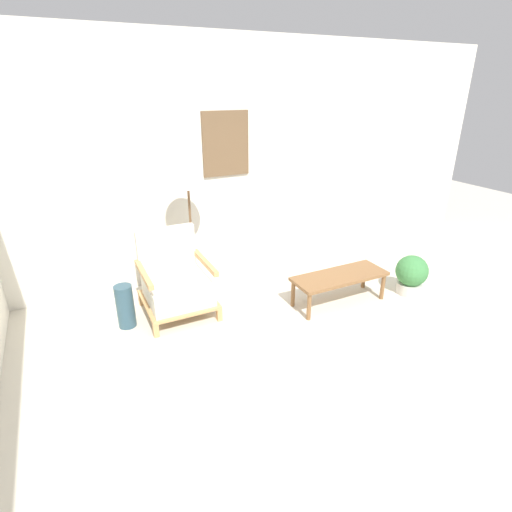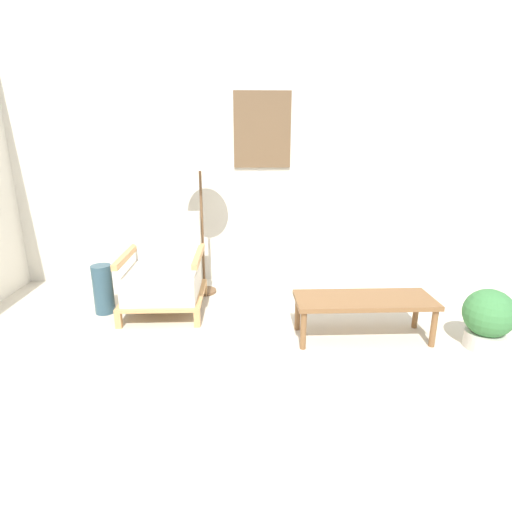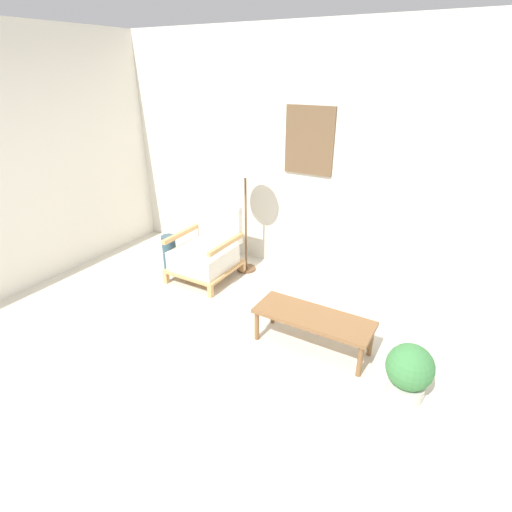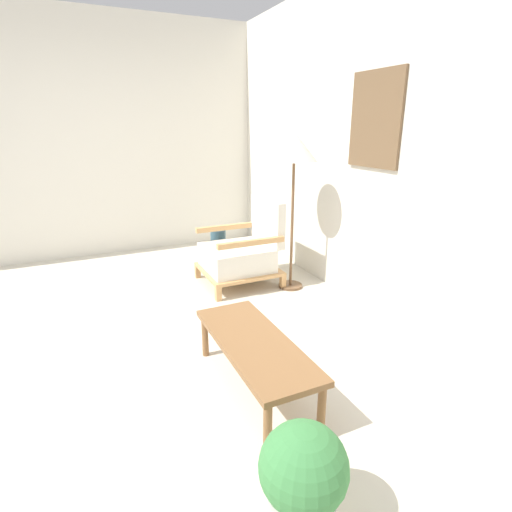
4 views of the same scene
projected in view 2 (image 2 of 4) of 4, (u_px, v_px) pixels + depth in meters
name	position (u px, v px, depth m)	size (l,w,h in m)	color
ground_plane	(271.00, 410.00, 2.26)	(14.00, 14.00, 0.00)	beige
wall_back	(257.00, 151.00, 4.00)	(8.00, 0.09, 2.70)	silver
armchair	(164.00, 275.00, 3.51)	(0.68, 0.71, 0.83)	tan
floor_lamp	(200.00, 161.00, 3.61)	(0.42, 0.42, 1.45)	brown
coffee_table	(364.00, 303.00, 2.99)	(1.03, 0.38, 0.33)	brown
vase	(103.00, 289.00, 3.46)	(0.17, 0.17, 0.43)	#2D4C5B
potted_plant	(488.00, 318.00, 2.86)	(0.35, 0.35, 0.45)	beige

